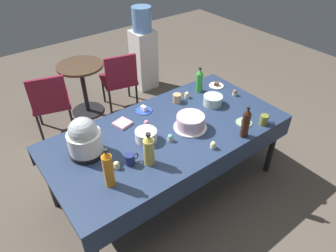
{
  "coord_description": "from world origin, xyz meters",
  "views": [
    {
      "loc": [
        -1.33,
        -1.75,
        2.46
      ],
      "look_at": [
        0.0,
        0.0,
        0.8
      ],
      "focal_mm": 32.71,
      "sensor_mm": 36.0,
      "label": 1
    }
  ],
  "objects": [
    {
      "name": "dessert_plate_sage",
      "position": [
        0.64,
        -0.34,
        0.76
      ],
      "size": [
        0.15,
        0.15,
        0.05
      ],
      "color": "#8CA87F",
      "rests_on": "potluck_table"
    },
    {
      "name": "coffee_mug_tan",
      "position": [
        0.37,
        0.33,
        0.79
      ],
      "size": [
        0.13,
        0.09,
        0.09
      ],
      "color": "tan",
      "rests_on": "potluck_table"
    },
    {
      "name": "cupcake_berry",
      "position": [
        0.5,
        0.33,
        0.78
      ],
      "size": [
        0.05,
        0.05,
        0.07
      ],
      "color": "beige",
      "rests_on": "potluck_table"
    },
    {
      "name": "cupcake_cocoa",
      "position": [
        0.94,
        0.06,
        0.78
      ],
      "size": [
        0.05,
        0.05,
        0.07
      ],
      "color": "beige",
      "rests_on": "potluck_table"
    },
    {
      "name": "soda_bottle_cola",
      "position": [
        0.49,
        -0.47,
        0.89
      ],
      "size": [
        0.07,
        0.07,
        0.31
      ],
      "color": "#33190F",
      "rests_on": "potluck_table"
    },
    {
      "name": "paper_napkin_stack",
      "position": [
        -0.28,
        0.33,
        0.76
      ],
      "size": [
        0.17,
        0.17,
        0.02
      ],
      "primitive_type": "cube",
      "rotation": [
        0.0,
        0.0,
        0.25
      ],
      "color": "pink",
      "rests_on": "potluck_table"
    },
    {
      "name": "cupcake_vanilla",
      "position": [
        -0.12,
        0.17,
        0.78
      ],
      "size": [
        0.05,
        0.05,
        0.07
      ],
      "color": "beige",
      "rests_on": "potluck_table"
    },
    {
      "name": "soda_bottle_orange_juice",
      "position": [
        -0.73,
        -0.26,
        0.91
      ],
      "size": [
        0.08,
        0.08,
        0.34
      ],
      "color": "orange",
      "rests_on": "potluck_table"
    },
    {
      "name": "coffee_mug_navy",
      "position": [
        -0.5,
        -0.16,
        0.8
      ],
      "size": [
        0.12,
        0.08,
        0.1
      ],
      "color": "navy",
      "rests_on": "potluck_table"
    },
    {
      "name": "soda_bottle_ginger_ale",
      "position": [
        -0.37,
        -0.25,
        0.89
      ],
      "size": [
        0.09,
        0.09,
        0.3
      ],
      "color": "gold",
      "rests_on": "potluck_table"
    },
    {
      "name": "maroon_chair_left",
      "position": [
        -0.57,
        1.59,
        0.49
      ],
      "size": [
        0.54,
        0.54,
        0.85
      ],
      "color": "maroon",
      "rests_on": "ground"
    },
    {
      "name": "water_cooler",
      "position": [
        1.0,
        1.93,
        0.59
      ],
      "size": [
        0.32,
        0.32,
        1.24
      ],
      "color": "silver",
      "rests_on": "ground"
    },
    {
      "name": "glass_salad_bowl",
      "position": [
        0.63,
        0.07,
        0.8
      ],
      "size": [
        0.2,
        0.2,
        0.1
      ],
      "primitive_type": "cylinder",
      "color": "#B2C6BC",
      "rests_on": "potluck_table"
    },
    {
      "name": "frosted_layer_cake",
      "position": [
        0.19,
        -0.09,
        0.81
      ],
      "size": [
        0.31,
        0.31,
        0.13
      ],
      "color": "silver",
      "rests_on": "potluck_table"
    },
    {
      "name": "dessert_plate_white",
      "position": [
        0.93,
        0.32,
        0.76
      ],
      "size": [
        0.16,
        0.16,
        0.05
      ],
      "color": "white",
      "rests_on": "potluck_table"
    },
    {
      "name": "maroon_chair_right",
      "position": [
        0.38,
        1.59,
        0.49
      ],
      "size": [
        0.53,
        0.53,
        0.85
      ],
      "color": "maroon",
      "rests_on": "ground"
    },
    {
      "name": "potluck_table",
      "position": [
        0.0,
        0.0,
        0.69
      ],
      "size": [
        2.2,
        1.1,
        0.75
      ],
      "color": "navy",
      "rests_on": "ground"
    },
    {
      "name": "cupcake_mint",
      "position": [
        -0.61,
        -0.14,
        0.78
      ],
      "size": [
        0.05,
        0.05,
        0.07
      ],
      "color": "beige",
      "rests_on": "potluck_table"
    },
    {
      "name": "ceramic_snack_bowl",
      "position": [
        -0.23,
        0.01,
        0.8
      ],
      "size": [
        0.19,
        0.19,
        0.1
      ],
      "primitive_type": "cylinder",
      "color": "silver",
      "rests_on": "potluck_table"
    },
    {
      "name": "cupcake_lemon",
      "position": [
        -0.07,
        -0.13,
        0.78
      ],
      "size": [
        0.05,
        0.05,
        0.07
      ],
      "color": "beige",
      "rests_on": "potluck_table"
    },
    {
      "name": "soda_bottle_lime_soda",
      "position": [
        0.69,
        0.36,
        0.88
      ],
      "size": [
        0.07,
        0.07,
        0.28
      ],
      "color": "green",
      "rests_on": "potluck_table"
    },
    {
      "name": "ground",
      "position": [
        0.0,
        0.0,
        0.0
      ],
      "size": [
        9.0,
        9.0,
        0.0
      ],
      "primitive_type": "plane",
      "color": "brown"
    },
    {
      "name": "round_cafe_table",
      "position": [
        -0.05,
        1.81,
        0.5
      ],
      "size": [
        0.6,
        0.6,
        0.72
      ],
      "color": "#473323",
      "rests_on": "ground"
    },
    {
      "name": "slow_cooker",
      "position": [
        -0.72,
        0.16,
        0.91
      ],
      "size": [
        0.29,
        0.29,
        0.35
      ],
      "color": "black",
      "rests_on": "potluck_table"
    },
    {
      "name": "cupcake_rose",
      "position": [
        0.15,
        -0.42,
        0.78
      ],
      "size": [
        0.05,
        0.05,
        0.07
      ],
      "color": "beige",
      "rests_on": "potluck_table"
    },
    {
      "name": "dessert_plate_cobalt",
      "position": [
        -0.0,
        0.4,
        0.76
      ],
      "size": [
        0.16,
        0.16,
        0.06
      ],
      "color": "#2D4CB2",
      "rests_on": "potluck_table"
    },
    {
      "name": "coffee_mug_olive",
      "position": [
        0.77,
        -0.46,
        0.8
      ],
      "size": [
        0.12,
        0.08,
        0.1
      ],
      "color": "olive",
      "rests_on": "potluck_table"
    }
  ]
}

